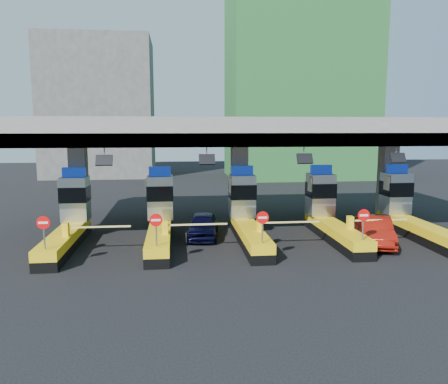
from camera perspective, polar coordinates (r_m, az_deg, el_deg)
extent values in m
plane|color=black|center=(25.70, 2.95, -6.17)|extent=(120.00, 120.00, 0.00)
cube|color=slate|center=(27.84, 2.04, 7.96)|extent=(28.00, 12.00, 1.50)
cube|color=#4C4C49|center=(22.22, 4.20, 6.80)|extent=(28.00, 0.60, 0.70)
cube|color=slate|center=(28.41, -18.38, 0.46)|extent=(1.00, 1.00, 5.50)
cube|color=slate|center=(28.09, 2.00, 0.80)|extent=(1.00, 1.00, 5.50)
cube|color=slate|center=(31.15, 20.52, 1.02)|extent=(1.00, 1.00, 5.50)
cylinder|color=slate|center=(22.14, -15.35, 4.96)|extent=(0.06, 0.06, 0.50)
cube|color=black|center=(21.97, -15.39, 4.02)|extent=(0.80, 0.38, 0.54)
cylinder|color=slate|center=(21.93, -2.28, 5.22)|extent=(0.06, 0.06, 0.50)
cube|color=black|center=(21.75, -2.24, 4.27)|extent=(0.80, 0.38, 0.54)
cylinder|color=slate|center=(22.84, 10.38, 5.22)|extent=(0.06, 0.06, 0.50)
cube|color=black|center=(22.67, 10.50, 4.31)|extent=(0.80, 0.38, 0.54)
cylinder|color=slate|center=(24.74, 21.58, 5.00)|extent=(0.06, 0.06, 0.50)
cube|color=black|center=(24.59, 21.76, 4.16)|extent=(0.80, 0.38, 0.54)
cube|color=black|center=(25.06, -19.99, -6.47)|extent=(1.20, 8.00, 0.50)
cube|color=#E5B70C|center=(24.94, -20.05, -5.36)|extent=(1.20, 8.00, 0.50)
cube|color=#9EA3A8|center=(27.32, -18.85, -0.82)|extent=(1.50, 1.50, 2.60)
cube|color=black|center=(27.25, -18.89, -0.20)|extent=(1.56, 1.56, 0.90)
cube|color=#0C2DBF|center=(27.12, -19.00, 2.48)|extent=(1.30, 0.35, 0.55)
cube|color=white|center=(27.12, -20.70, 0.52)|extent=(0.06, 0.70, 0.90)
cylinder|color=slate|center=(21.35, -22.43, -5.28)|extent=(0.07, 0.07, 1.30)
cylinder|color=red|center=(21.20, -22.54, -3.72)|extent=(0.60, 0.04, 0.60)
cube|color=white|center=(21.17, -22.56, -3.73)|extent=(0.42, 0.02, 0.10)
cube|color=#E5B70C|center=(23.59, -19.97, -4.63)|extent=(0.30, 0.35, 0.70)
cube|color=white|center=(23.23, -16.02, -4.39)|extent=(3.20, 0.08, 0.08)
cube|color=black|center=(24.36, -8.42, -6.47)|extent=(1.20, 8.00, 0.50)
cube|color=#E5B70C|center=(24.24, -8.44, -5.32)|extent=(1.20, 8.00, 0.50)
cube|color=#9EA3A8|center=(26.68, -8.31, -0.66)|extent=(1.50, 1.50, 2.60)
cube|color=black|center=(26.62, -8.32, -0.03)|extent=(1.56, 1.56, 0.90)
cube|color=#0C2DBF|center=(26.48, -8.38, 2.71)|extent=(1.30, 0.35, 0.55)
cube|color=white|center=(26.33, -10.10, 0.71)|extent=(0.06, 0.70, 0.90)
cylinder|color=slate|center=(20.53, -8.84, -5.26)|extent=(0.07, 0.07, 1.30)
cylinder|color=red|center=(20.37, -8.88, -3.64)|extent=(0.60, 0.04, 0.60)
cube|color=white|center=(20.35, -8.89, -3.65)|extent=(0.42, 0.02, 0.10)
cube|color=#E5B70C|center=(22.93, -7.70, -4.56)|extent=(0.30, 0.35, 0.70)
cube|color=white|center=(22.92, -3.57, -4.25)|extent=(3.20, 0.08, 0.08)
cube|color=black|center=(24.68, 3.33, -6.19)|extent=(1.20, 8.00, 0.50)
cube|color=#E5B70C|center=(24.56, 3.34, -5.06)|extent=(1.20, 8.00, 0.50)
cube|color=#9EA3A8|center=(26.98, 2.37, -0.48)|extent=(1.50, 1.50, 2.60)
cube|color=black|center=(26.91, 2.38, 0.14)|extent=(1.56, 1.56, 0.90)
cube|color=#0C2DBF|center=(26.78, 2.39, 2.86)|extent=(1.30, 0.35, 0.55)
cube|color=white|center=(26.47, 0.76, 0.88)|extent=(0.06, 0.70, 0.90)
cylinder|color=slate|center=(20.91, 5.03, -4.94)|extent=(0.07, 0.07, 1.30)
cylinder|color=red|center=(20.75, 5.07, -3.35)|extent=(0.60, 0.04, 0.60)
cube|color=white|center=(20.73, 5.08, -3.36)|extent=(0.42, 0.02, 0.10)
cube|color=#E5B70C|center=(23.34, 4.70, -4.28)|extent=(0.30, 0.35, 0.70)
cube|color=white|center=(23.69, 8.63, -3.92)|extent=(3.20, 0.08, 0.08)
cube|color=black|center=(25.98, 14.32, -5.70)|extent=(1.20, 8.00, 0.50)
cube|color=#E5B70C|center=(25.87, 14.36, -4.63)|extent=(1.20, 8.00, 0.50)
cube|color=#9EA3A8|center=(28.17, 12.47, -0.30)|extent=(1.50, 1.50, 2.60)
cube|color=black|center=(28.11, 12.50, 0.30)|extent=(1.56, 1.56, 0.90)
cube|color=#0C2DBF|center=(27.98, 12.57, 2.90)|extent=(1.30, 0.35, 0.55)
cube|color=white|center=(27.54, 11.14, 1.02)|extent=(0.06, 0.70, 0.90)
cylinder|color=slate|center=(22.43, 17.69, -4.40)|extent=(0.07, 0.07, 1.30)
cylinder|color=red|center=(22.28, 17.79, -2.91)|extent=(0.60, 0.04, 0.60)
cube|color=white|center=(22.26, 17.82, -2.92)|extent=(0.42, 0.02, 0.10)
cube|color=#E5B70C|center=(24.78, 16.15, -3.85)|extent=(0.30, 0.35, 0.70)
cube|color=white|center=(25.43, 19.60, -3.46)|extent=(3.20, 0.08, 0.08)
cube|color=black|center=(28.12, 23.94, -5.10)|extent=(1.20, 8.00, 0.50)
cube|color=#E5B70C|center=(28.01, 24.00, -4.10)|extent=(1.20, 8.00, 0.50)
cube|color=#9EA3A8|center=(30.15, 21.50, -0.12)|extent=(1.50, 1.50, 2.60)
cube|color=black|center=(30.09, 21.55, 0.44)|extent=(1.56, 1.56, 0.90)
cube|color=#0C2DBF|center=(29.97, 21.67, 2.87)|extent=(1.30, 0.35, 0.55)
cube|color=white|center=(29.43, 20.47, 1.11)|extent=(0.06, 0.70, 0.90)
cube|color=#E5B70C|center=(27.08, 25.99, -3.35)|extent=(0.30, 0.35, 0.70)
cube|color=#1E5926|center=(59.26, 9.76, 15.60)|extent=(18.00, 12.00, 28.00)
cube|color=#4C4C49|center=(61.40, -15.96, 10.46)|extent=(14.00, 10.00, 18.00)
imported|color=black|center=(25.95, -2.75, -4.38)|extent=(2.21, 4.42, 1.45)
imported|color=maroon|center=(25.77, 19.11, -4.80)|extent=(2.99, 5.03, 1.57)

